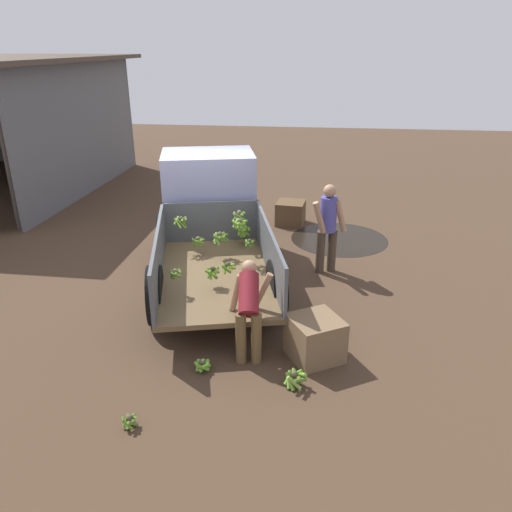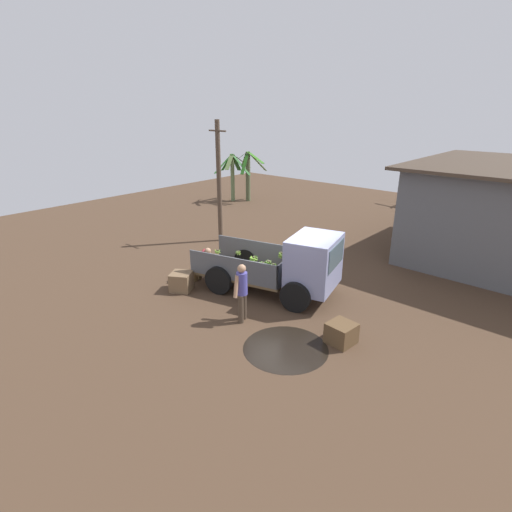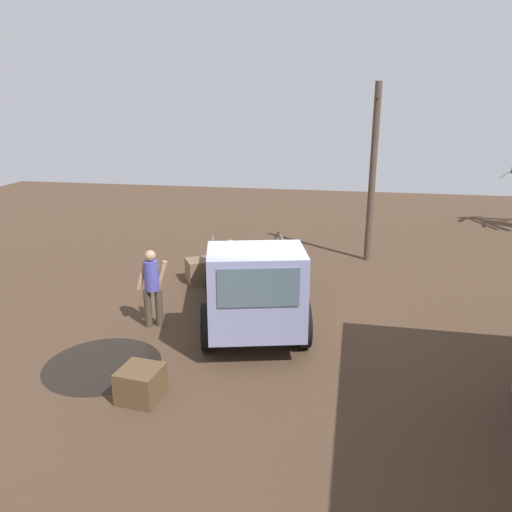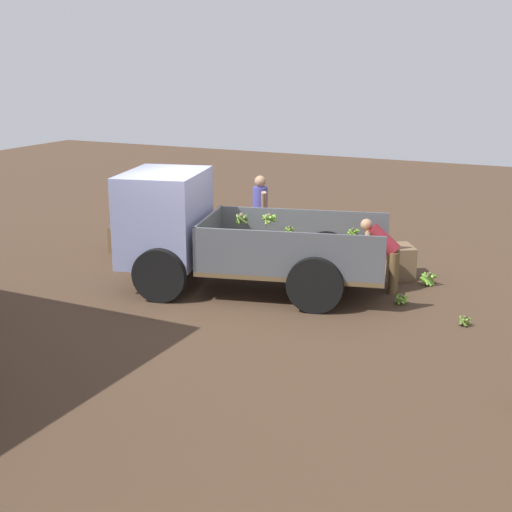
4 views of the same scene
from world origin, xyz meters
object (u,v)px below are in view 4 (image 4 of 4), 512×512
at_px(wooden_crate_1, 130,239).
at_px(banana_bunch_on_ground_1, 401,299).
at_px(person_worker_loading, 383,250).
at_px(wooden_crate_0, 395,261).
at_px(banana_bunch_on_ground_2, 428,278).
at_px(cargo_truck, 194,228).
at_px(person_foreground_visitor, 261,212).
at_px(banana_bunch_on_ground_0, 465,320).

bearing_deg(wooden_crate_1, banana_bunch_on_ground_1, 172.46).
distance_m(person_worker_loading, wooden_crate_0, 1.02).
bearing_deg(person_worker_loading, wooden_crate_1, -9.00).
relative_size(banana_bunch_on_ground_2, wooden_crate_1, 0.51).
bearing_deg(cargo_truck, wooden_crate_0, -160.10).
bearing_deg(wooden_crate_1, cargo_truck, 149.61).
xyz_separation_m(person_foreground_visitor, banana_bunch_on_ground_2, (-3.58, 0.40, -0.82)).
bearing_deg(banana_bunch_on_ground_0, banana_bunch_on_ground_1, -26.93).
bearing_deg(cargo_truck, person_worker_loading, -173.30).
distance_m(cargo_truck, person_foreground_visitor, 2.28).
xyz_separation_m(person_foreground_visitor, wooden_crate_1, (2.70, 0.83, -0.68)).
relative_size(cargo_truck, banana_bunch_on_ground_0, 23.94).
relative_size(person_worker_loading, wooden_crate_1, 1.98).
bearing_deg(person_foreground_visitor, banana_bunch_on_ground_1, -47.45).
height_order(banana_bunch_on_ground_1, wooden_crate_1, wooden_crate_1).
bearing_deg(person_foreground_visitor, cargo_truck, -118.04).
height_order(person_foreground_visitor, wooden_crate_0, person_foreground_visitor).
bearing_deg(wooden_crate_1, person_foreground_visitor, -162.81).
height_order(banana_bunch_on_ground_0, wooden_crate_1, wooden_crate_1).
relative_size(person_worker_loading, wooden_crate_0, 1.97).
relative_size(person_foreground_visitor, person_worker_loading, 1.33).
height_order(cargo_truck, person_worker_loading, cargo_truck).
bearing_deg(person_foreground_visitor, person_worker_loading, -42.11).
bearing_deg(banana_bunch_on_ground_2, person_foreground_visitor, -6.44).
xyz_separation_m(banana_bunch_on_ground_2, wooden_crate_1, (6.28, 0.43, 0.14)).
relative_size(cargo_truck, banana_bunch_on_ground_1, 20.84).
xyz_separation_m(cargo_truck, person_foreground_visitor, (-0.25, -2.27, -0.12)).
distance_m(banana_bunch_on_ground_1, banana_bunch_on_ground_2, 1.25).
height_order(banana_bunch_on_ground_1, wooden_crate_0, wooden_crate_0).
height_order(person_foreground_visitor, wooden_crate_1, person_foreground_visitor).
bearing_deg(person_foreground_visitor, wooden_crate_0, -24.92).
relative_size(banana_bunch_on_ground_0, banana_bunch_on_ground_1, 0.87).
height_order(person_foreground_visitor, banana_bunch_on_ground_1, person_foreground_visitor).
distance_m(banana_bunch_on_ground_0, banana_bunch_on_ground_1, 1.29).
bearing_deg(banana_bunch_on_ground_0, wooden_crate_0, -51.10).
bearing_deg(banana_bunch_on_ground_2, wooden_crate_0, -18.95).
height_order(banana_bunch_on_ground_0, banana_bunch_on_ground_2, banana_bunch_on_ground_2).
distance_m(cargo_truck, banana_bunch_on_ground_2, 4.37).
bearing_deg(banana_bunch_on_ground_1, cargo_truck, 9.74).
relative_size(cargo_truck, person_foreground_visitor, 2.87).
xyz_separation_m(cargo_truck, banana_bunch_on_ground_1, (-3.65, -0.63, -0.98)).
bearing_deg(wooden_crate_1, wooden_crate_0, -173.15).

